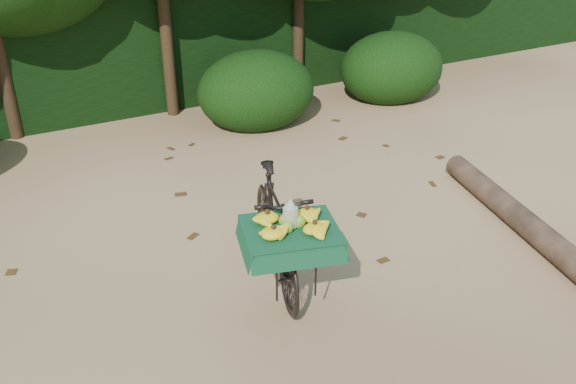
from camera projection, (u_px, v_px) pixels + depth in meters
ground at (318, 309)px, 5.32m from camera, size 80.00×80.00×0.00m
vendor_bicycle at (276, 229)px, 5.49m from camera, size 1.08×1.89×1.06m
fallen_log at (545, 239)px, 6.10m from camera, size 1.10×3.58×0.26m
hedge_backdrop at (118, 47)px, 9.81m from camera, size 26.00×1.80×1.80m
bush_clumps at (193, 105)px, 8.67m from camera, size 8.80×1.70×0.90m
leaf_litter at (283, 271)px, 5.83m from camera, size 7.00×7.30×0.01m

